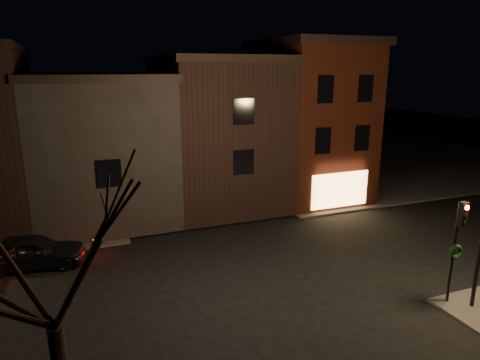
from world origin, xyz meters
The scene contains 8 objects.
ground centered at (0.00, 0.00, 0.00)m, with size 120.00×120.00×0.00m, color black.
sidewalk_far_right centered at (20.00, 20.00, 0.06)m, with size 30.00×30.00×0.12m, color #2D2B28.
corner_building centered at (8.00, 9.47, 5.40)m, with size 6.50×8.50×10.50m.
row_building_a centered at (1.50, 10.50, 4.83)m, with size 7.30×10.30×9.40m.
row_building_b centered at (-5.75, 10.50, 4.33)m, with size 7.80×10.30×8.40m.
traffic_signal centered at (5.60, -5.51, 2.81)m, with size 0.58×0.38×4.05m.
bare_tree_left centered at (-8.00, -7.00, 5.43)m, with size 5.60×5.60×7.50m.
parked_car_a centered at (-9.46, 3.88, 0.77)m, with size 1.81×4.50×1.53m, color black.
Camera 1 is at (-7.21, -16.22, 8.82)m, focal length 32.00 mm.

